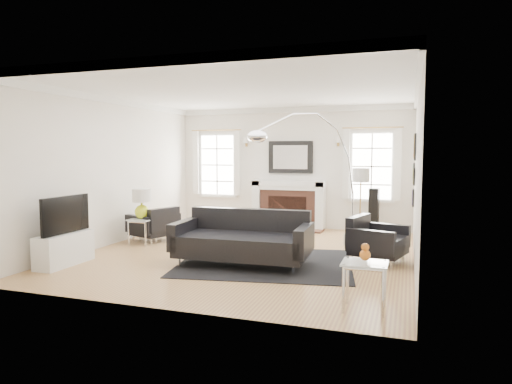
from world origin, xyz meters
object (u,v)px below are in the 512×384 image
(armchair_right, at_px, (375,241))
(arc_floor_lamp, at_px, (307,173))
(coffee_table, at_px, (254,223))
(gourd_lamp, at_px, (142,202))
(sofa, at_px, (244,240))
(armchair_left, at_px, (155,225))
(fireplace, at_px, (288,205))

(armchair_right, xyz_separation_m, arc_floor_lamp, (-1.27, 0.67, 1.06))
(coffee_table, bearing_deg, arc_floor_lamp, -25.16)
(gourd_lamp, bearing_deg, coffee_table, 34.40)
(armchair_right, distance_m, coffee_table, 2.81)
(sofa, relative_size, gourd_lamp, 3.74)
(coffee_table, relative_size, gourd_lamp, 1.35)
(gourd_lamp, bearing_deg, armchair_left, 82.03)
(armchair_left, xyz_separation_m, arc_floor_lamp, (3.02, 0.29, 1.08))
(coffee_table, height_order, gourd_lamp, gourd_lamp)
(fireplace, relative_size, sofa, 0.79)
(fireplace, xyz_separation_m, coffee_table, (-0.37, -1.42, -0.22))
(sofa, xyz_separation_m, arc_floor_lamp, (0.69, 1.52, 1.01))
(gourd_lamp, bearing_deg, fireplace, 50.60)
(coffee_table, height_order, arc_floor_lamp, arc_floor_lamp)
(armchair_left, relative_size, gourd_lamp, 1.77)
(coffee_table, xyz_separation_m, gourd_lamp, (-1.83, -1.26, 0.51))
(coffee_table, bearing_deg, armchair_left, -153.86)
(fireplace, xyz_separation_m, gourd_lamp, (-2.20, -2.68, 0.28))
(armchair_left, xyz_separation_m, coffee_table, (1.78, 0.87, 0.01))
(sofa, bearing_deg, armchair_right, 23.38)
(armchair_left, bearing_deg, gourd_lamp, -97.97)
(fireplace, distance_m, sofa, 3.53)
(fireplace, height_order, coffee_table, fireplace)
(coffee_table, distance_m, arc_floor_lamp, 1.74)
(armchair_right, bearing_deg, gourd_lamp, 179.98)
(sofa, xyz_separation_m, armchair_right, (1.96, 0.85, -0.04))
(coffee_table, bearing_deg, gourd_lamp, -145.60)
(fireplace, height_order, armchair_right, fireplace)
(armchair_left, distance_m, arc_floor_lamp, 3.22)
(gourd_lamp, bearing_deg, arc_floor_lamp, 12.34)
(fireplace, distance_m, arc_floor_lamp, 2.35)
(armchair_left, bearing_deg, arc_floor_lamp, 5.50)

